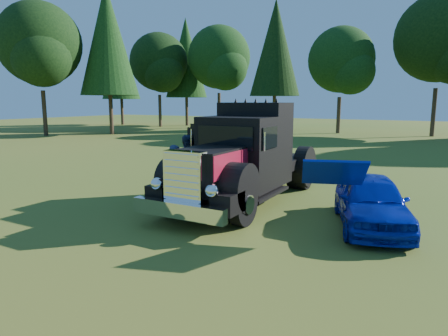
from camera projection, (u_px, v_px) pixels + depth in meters
ground at (224, 214)px, 10.93m from camera, size 120.00×120.00×0.00m
treeline at (393, 41)px, 33.77m from camera, size 72.10×26.02×14.41m
diamond_t_truck at (242, 161)px, 11.98m from camera, size 3.38×7.16×3.00m
hotrod_coupe at (371, 201)px, 9.68m from camera, size 2.65×4.30×1.89m
spectator_near at (176, 176)px, 11.46m from camera, size 0.61×0.76×1.82m
spectator_far at (189, 165)px, 12.96m from camera, size 1.07×1.18×1.97m
distant_teal_car at (242, 129)px, 35.16m from camera, size 3.55×3.56×1.23m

